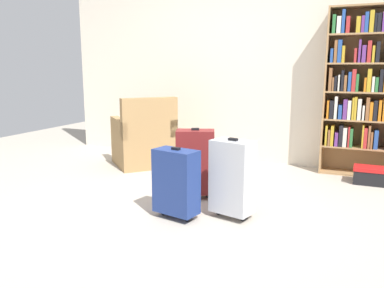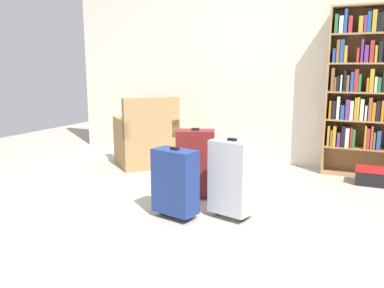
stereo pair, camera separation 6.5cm
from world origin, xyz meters
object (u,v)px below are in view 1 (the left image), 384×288
object	(u,v)px
storage_box	(371,175)
suitcase_dark_red	(195,162)
suitcase_silver	(232,177)
bookshelf	(365,88)
armchair	(144,141)
mug	(179,168)
suitcase_navy_blue	(176,182)

from	to	relation	value
storage_box	suitcase_dark_red	world-z (taller)	suitcase_dark_red
suitcase_silver	suitcase_dark_red	xyz separation A→B (m)	(-0.49, 0.37, 0.00)
suitcase_dark_red	storage_box	bearing A→B (deg)	36.90
bookshelf	armchair	world-z (taller)	bookshelf
mug	suitcase_navy_blue	size ratio (longest dim) A/B	0.20
suitcase_silver	suitcase_dark_red	distance (m)	0.62
armchair	bookshelf	bearing A→B (deg)	13.63
bookshelf	storage_box	size ratio (longest dim) A/B	5.33
mug	suitcase_dark_red	size ratio (longest dim) A/B	0.17
bookshelf	armchair	size ratio (longest dim) A/B	1.96
armchair	storage_box	bearing A→B (deg)	5.47
suitcase_silver	suitcase_navy_blue	bearing A→B (deg)	-155.09
mug	suitcase_silver	bearing A→B (deg)	-47.99
bookshelf	suitcase_navy_blue	world-z (taller)	bookshelf
armchair	suitcase_dark_red	world-z (taller)	armchair
mug	suitcase_navy_blue	world-z (taller)	suitcase_navy_blue
bookshelf	storage_box	world-z (taller)	bookshelf
armchair	suitcase_dark_red	distance (m)	1.46
storage_box	suitcase_dark_red	bearing A→B (deg)	-143.10
bookshelf	suitcase_silver	world-z (taller)	bookshelf
storage_box	suitcase_navy_blue	world-z (taller)	suitcase_navy_blue
storage_box	suitcase_navy_blue	distance (m)	2.34
bookshelf	suitcase_navy_blue	xyz separation A→B (m)	(-1.39, -2.13, -0.70)
armchair	suitcase_navy_blue	distance (m)	1.91
storage_box	suitcase_silver	bearing A→B (deg)	-125.07
storage_box	mug	bearing A→B (deg)	-169.46
bookshelf	suitcase_silver	bearing A→B (deg)	-116.59
suitcase_navy_blue	armchair	bearing A→B (deg)	128.31
suitcase_silver	suitcase_navy_blue	size ratio (longest dim) A/B	1.12
suitcase_dark_red	armchair	bearing A→B (deg)	140.13
mug	storage_box	xyz separation A→B (m)	(2.14, 0.40, 0.05)
armchair	mug	bearing A→B (deg)	-13.84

